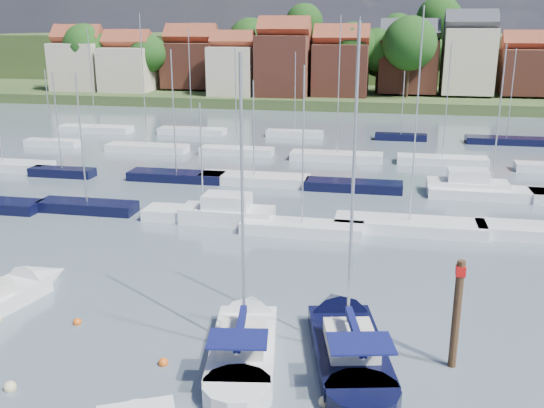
# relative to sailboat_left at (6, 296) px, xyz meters

# --- Properties ---
(ground) EXTENTS (260.00, 260.00, 0.00)m
(ground) POSITION_rel_sailboat_left_xyz_m (13.52, 35.63, -0.36)
(ground) COLOR #4E5D6A
(ground) RESTS_ON ground
(sailboat_left) EXTENTS (4.83, 10.39, 13.74)m
(sailboat_left) POSITION_rel_sailboat_left_xyz_m (0.00, 0.00, 0.00)
(sailboat_left) COLOR silver
(sailboat_left) RESTS_ON ground
(sailboat_centre) EXTENTS (4.52, 11.04, 14.62)m
(sailboat_centre) POSITION_rel_sailboat_left_xyz_m (13.83, -1.80, -0.00)
(sailboat_centre) COLOR silver
(sailboat_centre) RESTS_ON ground
(sailboat_navy) EXTENTS (5.50, 11.88, 15.93)m
(sailboat_navy) POSITION_rel_sailboat_left_xyz_m (18.40, -0.88, -0.01)
(sailboat_navy) COLOR black
(sailboat_navy) RESTS_ON ground
(timber_piling) EXTENTS (0.40, 0.40, 7.25)m
(timber_piling) POSITION_rel_sailboat_left_xyz_m (23.25, -2.00, 1.24)
(timber_piling) COLOR #4C331E
(timber_piling) RESTS_ON ground
(buoy_b) EXTENTS (0.53, 0.53, 0.53)m
(buoy_b) POSITION_rel_sailboat_left_xyz_m (5.14, -7.38, -0.36)
(buoy_b) COLOR beige
(buoy_b) RESTS_ON ground
(buoy_c) EXTENTS (0.44, 0.44, 0.44)m
(buoy_c) POSITION_rel_sailboat_left_xyz_m (10.68, -4.36, -0.36)
(buoy_c) COLOR #D85914
(buoy_c) RESTS_ON ground
(buoy_d) EXTENTS (0.49, 0.49, 0.49)m
(buoy_d) POSITION_rel_sailboat_left_xyz_m (18.04, -5.89, -0.36)
(buoy_d) COLOR beige
(buoy_d) RESTS_ON ground
(buoy_e) EXTENTS (0.48, 0.48, 0.48)m
(buoy_e) POSITION_rel_sailboat_left_xyz_m (16.93, 1.99, -0.36)
(buoy_e) COLOR #D85914
(buoy_e) RESTS_ON ground
(buoy_h) EXTENTS (0.44, 0.44, 0.44)m
(buoy_h) POSITION_rel_sailboat_left_xyz_m (5.04, -1.58, -0.36)
(buoy_h) COLOR #D85914
(buoy_h) RESTS_ON ground
(marina_field) EXTENTS (79.62, 41.41, 15.93)m
(marina_field) POSITION_rel_sailboat_left_xyz_m (15.42, 30.78, 0.07)
(marina_field) COLOR silver
(marina_field) RESTS_ON ground
(far_shore_town) EXTENTS (212.46, 90.00, 22.27)m
(far_shore_town) POSITION_rel_sailboat_left_xyz_m (15.74, 128.30, 4.24)
(far_shore_town) COLOR #45552A
(far_shore_town) RESTS_ON ground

